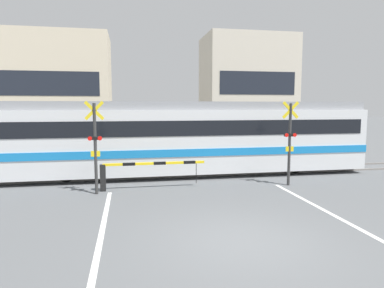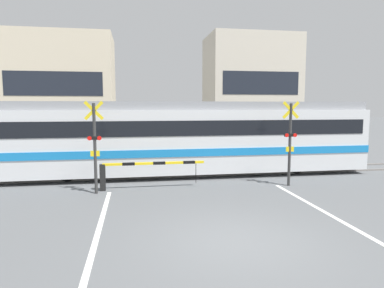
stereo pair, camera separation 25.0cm
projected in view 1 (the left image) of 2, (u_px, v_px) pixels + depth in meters
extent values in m
plane|color=#56595B|center=(242.00, 242.00, 7.93)|extent=(160.00, 160.00, 0.00)
cube|color=gray|center=(187.00, 176.00, 15.12)|extent=(50.00, 0.10, 0.08)
cube|color=gray|center=(182.00, 170.00, 16.52)|extent=(50.00, 0.10, 0.08)
cube|color=white|center=(100.00, 242.00, 7.92)|extent=(0.14, 9.21, 0.01)
cube|color=white|center=(350.00, 224.00, 9.11)|extent=(0.14, 9.21, 0.01)
cube|color=silver|center=(185.00, 140.00, 15.65)|extent=(16.49, 2.88, 2.74)
cube|color=gray|center=(185.00, 106.00, 15.48)|extent=(16.33, 2.53, 0.36)
cube|color=#197AC6|center=(185.00, 149.00, 15.70)|extent=(16.51, 2.94, 0.32)
cube|color=black|center=(185.00, 126.00, 15.58)|extent=(15.83, 2.92, 0.64)
cylinder|color=black|center=(66.00, 173.00, 14.15)|extent=(0.76, 0.12, 0.76)
cylinder|color=black|center=(72.00, 167.00, 15.55)|extent=(0.76, 0.12, 0.76)
cylinder|color=black|center=(295.00, 165.00, 16.03)|extent=(0.76, 0.12, 0.76)
cylinder|color=black|center=(281.00, 160.00, 17.43)|extent=(0.76, 0.12, 0.76)
cube|color=black|center=(103.00, 178.00, 12.62)|extent=(0.20, 0.20, 0.99)
cube|color=yellow|center=(155.00, 163.00, 12.91)|extent=(3.82, 0.09, 0.09)
cube|color=black|center=(129.00, 164.00, 12.74)|extent=(0.46, 0.10, 0.10)
cube|color=black|center=(160.00, 163.00, 12.95)|extent=(0.46, 0.10, 0.10)
cube|color=black|center=(189.00, 162.00, 13.16)|extent=(0.46, 0.10, 0.10)
cylinder|color=black|center=(196.00, 173.00, 13.26)|extent=(0.02, 0.02, 0.78)
cube|color=black|center=(237.00, 153.00, 19.30)|extent=(0.20, 0.20, 0.99)
cube|color=yellow|center=(204.00, 145.00, 18.90)|extent=(3.82, 0.09, 0.09)
cube|color=black|center=(221.00, 145.00, 19.07)|extent=(0.46, 0.10, 0.10)
cube|color=black|center=(201.00, 145.00, 18.86)|extent=(0.46, 0.10, 0.10)
cube|color=black|center=(180.00, 146.00, 18.65)|extent=(0.46, 0.10, 0.10)
cylinder|color=black|center=(175.00, 154.00, 18.65)|extent=(0.02, 0.02, 0.78)
cylinder|color=#333333|center=(95.00, 149.00, 12.07)|extent=(0.11, 0.11, 3.24)
cube|color=yellow|center=(94.00, 111.00, 11.92)|extent=(0.68, 0.04, 0.68)
cube|color=yellow|center=(94.00, 111.00, 11.92)|extent=(0.68, 0.04, 0.68)
cube|color=black|center=(95.00, 138.00, 12.03)|extent=(0.44, 0.12, 0.12)
cylinder|color=red|center=(90.00, 138.00, 11.92)|extent=(0.15, 0.03, 0.15)
cylinder|color=red|center=(100.00, 138.00, 11.98)|extent=(0.15, 0.03, 0.15)
cube|color=yellow|center=(95.00, 154.00, 12.07)|extent=(0.32, 0.03, 0.20)
cylinder|color=#333333|center=(289.00, 145.00, 13.43)|extent=(0.11, 0.11, 3.24)
cube|color=yellow|center=(291.00, 110.00, 13.27)|extent=(0.68, 0.04, 0.68)
cube|color=yellow|center=(291.00, 110.00, 13.27)|extent=(0.68, 0.04, 0.68)
cube|color=black|center=(290.00, 135.00, 13.38)|extent=(0.44, 0.12, 0.12)
cylinder|color=red|center=(287.00, 135.00, 13.28)|extent=(0.15, 0.03, 0.15)
cylinder|color=red|center=(295.00, 135.00, 13.34)|extent=(0.15, 0.03, 0.15)
cube|color=yellow|center=(290.00, 149.00, 13.42)|extent=(0.32, 0.03, 0.20)
cylinder|color=#33384C|center=(167.00, 149.00, 21.48)|extent=(0.13, 0.13, 0.83)
cylinder|color=#33384C|center=(170.00, 149.00, 21.51)|extent=(0.13, 0.13, 0.83)
cube|color=#B7B7BC|center=(168.00, 138.00, 21.41)|extent=(0.38, 0.22, 0.65)
sphere|color=tan|center=(168.00, 131.00, 21.37)|extent=(0.22, 0.22, 0.22)
cube|color=beige|center=(58.00, 91.00, 26.36)|extent=(7.95, 5.02, 8.54)
cube|color=#1E232D|center=(50.00, 83.00, 23.85)|extent=(6.68, 0.03, 1.71)
cube|color=beige|center=(247.00, 90.00, 29.15)|extent=(7.33, 5.02, 8.92)
cube|color=#1E232D|center=(258.00, 83.00, 26.64)|extent=(6.16, 0.03, 1.78)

